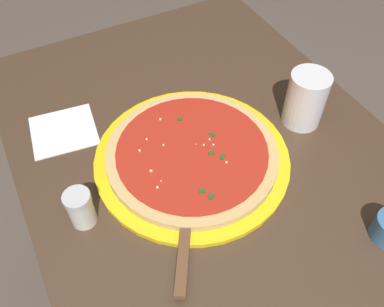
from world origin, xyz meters
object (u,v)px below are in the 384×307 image
object	(u,v)px
pizza_server	(185,235)
parmesan_shaker	(81,208)
cup_tall_drink	(306,99)
pizza	(192,153)
napkin_folded_right	(64,131)
serving_plate	(192,158)

from	to	relation	value
pizza_server	parmesan_shaker	world-z (taller)	parmesan_shaker
cup_tall_drink	pizza	bearing A→B (deg)	-91.84
pizza_server	napkin_folded_right	world-z (taller)	pizza_server
pizza	pizza_server	size ratio (longest dim) A/B	1.57
pizza	pizza_server	bearing A→B (deg)	-31.38
cup_tall_drink	serving_plate	bearing A→B (deg)	-91.85
serving_plate	napkin_folded_right	xyz separation A→B (m)	(-0.19, -0.20, -0.00)
cup_tall_drink	napkin_folded_right	bearing A→B (deg)	-113.78
serving_plate	pizza_server	bearing A→B (deg)	-31.38
serving_plate	napkin_folded_right	distance (m)	0.28
parmesan_shaker	serving_plate	bearing A→B (deg)	98.14
pizza	parmesan_shaker	xyz separation A→B (m)	(0.03, -0.23, 0.02)
pizza_server	cup_tall_drink	xyz separation A→B (m)	(-0.14, 0.35, 0.04)
pizza	parmesan_shaker	distance (m)	0.23
pizza_server	parmesan_shaker	size ratio (longest dim) A/B	2.85
serving_plate	napkin_folded_right	world-z (taller)	serving_plate
pizza	napkin_folded_right	xyz separation A→B (m)	(-0.19, -0.20, -0.02)
serving_plate	parmesan_shaker	bearing A→B (deg)	-81.86
pizza	napkin_folded_right	size ratio (longest dim) A/B	2.54
napkin_folded_right	serving_plate	bearing A→B (deg)	46.18
pizza_server	cup_tall_drink	bearing A→B (deg)	112.07
pizza_server	parmesan_shaker	bearing A→B (deg)	-130.15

